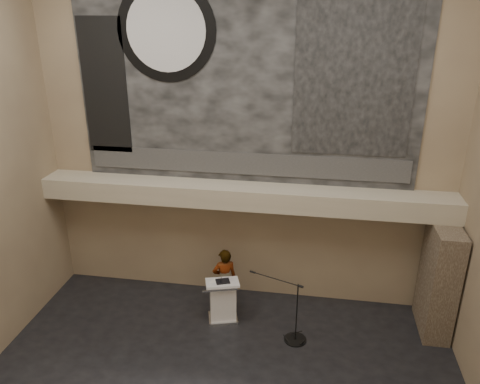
# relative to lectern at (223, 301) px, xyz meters

# --- Properties ---
(wall_back) EXTENTS (10.00, 0.02, 8.50)m
(wall_back) POSITION_rel_lectern_xyz_m (0.33, 1.36, 3.70)
(wall_back) COLOR #7A654D
(wall_back) RESTS_ON floor
(soffit) EXTENTS (10.00, 0.80, 0.50)m
(soffit) POSITION_rel_lectern_xyz_m (0.33, 0.96, 2.40)
(soffit) COLOR tan
(soffit) RESTS_ON wall_back
(sprinkler_left) EXTENTS (0.04, 0.04, 0.06)m
(sprinkler_left) POSITION_rel_lectern_xyz_m (-1.27, 0.91, 2.12)
(sprinkler_left) COLOR #B2893D
(sprinkler_left) RESTS_ON soffit
(sprinkler_right) EXTENTS (0.04, 0.04, 0.06)m
(sprinkler_right) POSITION_rel_lectern_xyz_m (2.23, 0.91, 2.12)
(sprinkler_right) COLOR #B2893D
(sprinkler_right) RESTS_ON soffit
(banner) EXTENTS (8.00, 0.05, 5.00)m
(banner) POSITION_rel_lectern_xyz_m (0.33, 1.33, 5.15)
(banner) COLOR black
(banner) RESTS_ON wall_back
(banner_text_strip) EXTENTS (7.76, 0.02, 0.55)m
(banner_text_strip) POSITION_rel_lectern_xyz_m (0.33, 1.29, 3.10)
(banner_text_strip) COLOR #313131
(banner_text_strip) RESTS_ON banner
(banner_clock_rim) EXTENTS (2.30, 0.02, 2.30)m
(banner_clock_rim) POSITION_rel_lectern_xyz_m (-1.47, 1.29, 6.15)
(banner_clock_rim) COLOR black
(banner_clock_rim) RESTS_ON banner
(banner_clock_face) EXTENTS (1.84, 0.02, 1.84)m
(banner_clock_face) POSITION_rel_lectern_xyz_m (-1.47, 1.27, 6.15)
(banner_clock_face) COLOR silver
(banner_clock_face) RESTS_ON banner
(banner_building_print) EXTENTS (2.60, 0.02, 3.60)m
(banner_building_print) POSITION_rel_lectern_xyz_m (2.73, 1.29, 5.25)
(banner_building_print) COLOR black
(banner_building_print) RESTS_ON banner
(banner_brick_print) EXTENTS (1.10, 0.02, 3.20)m
(banner_brick_print) POSITION_rel_lectern_xyz_m (-3.07, 1.29, 4.85)
(banner_brick_print) COLOR black
(banner_brick_print) RESTS_ON banner
(stone_pier) EXTENTS (0.60, 1.40, 2.70)m
(stone_pier) POSITION_rel_lectern_xyz_m (4.98, 0.51, 0.80)
(stone_pier) COLOR #433629
(stone_pier) RESTS_ON floor
(lectern) EXTENTS (0.91, 0.75, 1.14)m
(lectern) POSITION_rel_lectern_xyz_m (0.00, 0.00, 0.00)
(lectern) COLOR silver
(lectern) RESTS_ON floor
(binder) EXTENTS (0.39, 0.36, 0.04)m
(binder) POSITION_rel_lectern_xyz_m (0.02, -0.04, 0.56)
(binder) COLOR black
(binder) RESTS_ON lectern
(papers) EXTENTS (0.27, 0.31, 0.00)m
(papers) POSITION_rel_lectern_xyz_m (-0.18, -0.05, 0.55)
(papers) COLOR silver
(papers) RESTS_ON lectern
(speaker_person) EXTENTS (0.72, 0.60, 1.67)m
(speaker_person) POSITION_rel_lectern_xyz_m (-0.05, 0.50, 0.28)
(speaker_person) COLOR white
(speaker_person) RESTS_ON floor
(mic_stand) EXTENTS (1.39, 0.69, 1.52)m
(mic_stand) POSITION_rel_lectern_xyz_m (1.76, -0.46, -0.33)
(mic_stand) COLOR black
(mic_stand) RESTS_ON floor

